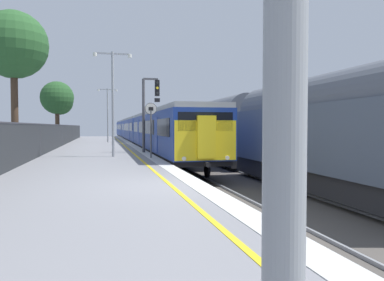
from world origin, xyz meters
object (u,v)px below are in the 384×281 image
object	(u,v)px
background_tree_centre	(13,47)
signal_gantry	(148,106)
speed_limit_sign	(151,123)
platform_lamp_far	(108,111)
freight_train_adjacent_track	(217,129)
commuter_train_at_platform	(138,129)
background_tree_left	(58,99)
platform_lamp_mid	(113,95)

from	to	relation	value
background_tree_centre	signal_gantry	bearing A→B (deg)	20.18
speed_limit_sign	platform_lamp_far	bearing A→B (deg)	95.03
signal_gantry	background_tree_centre	world-z (taller)	background_tree_centre
freight_train_adjacent_track	platform_lamp_far	bearing A→B (deg)	120.03
platform_lamp_far	background_tree_centre	bearing A→B (deg)	-104.41
commuter_train_at_platform	background_tree_left	world-z (taller)	background_tree_left
speed_limit_sign	background_tree_left	world-z (taller)	background_tree_left
commuter_train_at_platform	platform_lamp_far	bearing A→B (deg)	-118.72
speed_limit_sign	platform_lamp_mid	distance (m)	2.76
freight_train_adjacent_track	background_tree_centre	bearing A→B (deg)	-155.07
freight_train_adjacent_track	speed_limit_sign	bearing A→B (deg)	-127.40
background_tree_left	platform_lamp_mid	bearing A→B (deg)	-75.53
commuter_train_at_platform	speed_limit_sign	size ratio (longest dim) A/B	22.62
commuter_train_at_platform	freight_train_adjacent_track	distance (m)	20.44
signal_gantry	speed_limit_sign	distance (m)	4.57
platform_lamp_mid	background_tree_centre	xyz separation A→B (m)	(-4.93, 0.38, 2.38)
speed_limit_sign	platform_lamp_far	size ratio (longest dim) A/B	0.51
commuter_train_at_platform	background_tree_left	xyz separation A→B (m)	(-8.39, -8.08, 2.97)
freight_train_adjacent_track	speed_limit_sign	xyz separation A→B (m)	(-5.85, -7.65, 0.32)
signal_gantry	platform_lamp_far	size ratio (longest dim) A/B	0.84
signal_gantry	platform_lamp_mid	size ratio (longest dim) A/B	0.83
background_tree_centre	platform_lamp_far	bearing A→B (deg)	75.59
platform_lamp_far	background_tree_centre	size ratio (longest dim) A/B	0.74
background_tree_centre	freight_train_adjacent_track	bearing A→B (deg)	24.93
commuter_train_at_platform	platform_lamp_mid	xyz separation A→B (m)	(-3.69, -26.29, 2.02)
freight_train_adjacent_track	platform_lamp_mid	distance (m)	10.08
freight_train_adjacent_track	speed_limit_sign	size ratio (longest dim) A/B	14.74
platform_lamp_mid	background_tree_centre	world-z (taller)	background_tree_centre
commuter_train_at_platform	platform_lamp_mid	bearing A→B (deg)	-97.99
commuter_train_at_platform	freight_train_adjacent_track	xyz separation A→B (m)	(4.00, -20.04, 0.19)
background_tree_centre	platform_lamp_mid	bearing A→B (deg)	-4.38
commuter_train_at_platform	platform_lamp_mid	size ratio (longest dim) A/B	11.41
freight_train_adjacent_track	signal_gantry	xyz separation A→B (m)	(-5.46, -3.24, 1.44)
speed_limit_sign	freight_train_adjacent_track	bearing A→B (deg)	52.60
freight_train_adjacent_track	background_tree_left	size ratio (longest dim) A/B	6.92
speed_limit_sign	platform_lamp_far	xyz separation A→B (m)	(-1.84, 20.96, 1.48)
speed_limit_sign	background_tree_left	xyz separation A→B (m)	(-6.54, 19.61, 2.45)
commuter_train_at_platform	freight_train_adjacent_track	size ratio (longest dim) A/B	1.54
signal_gantry	speed_limit_sign	xyz separation A→B (m)	(-0.39, -4.42, -1.12)
signal_gantry	background_tree_left	size ratio (longest dim) A/B	0.77
signal_gantry	background_tree_left	distance (m)	16.76
signal_gantry	speed_limit_sign	world-z (taller)	signal_gantry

